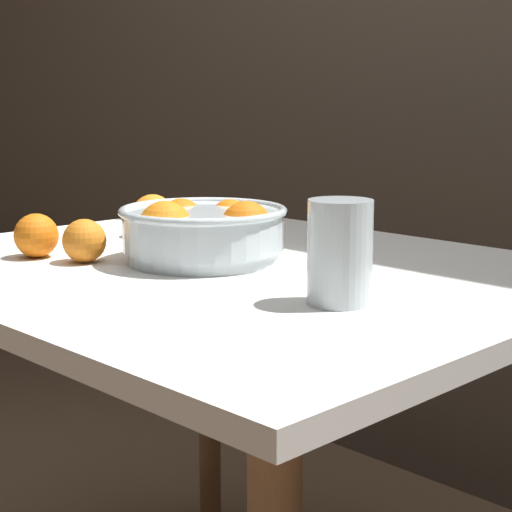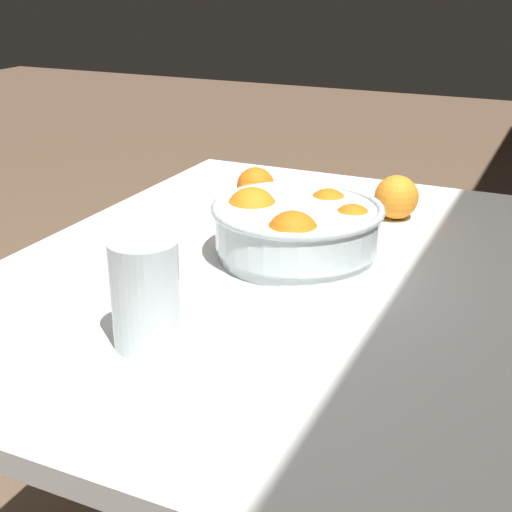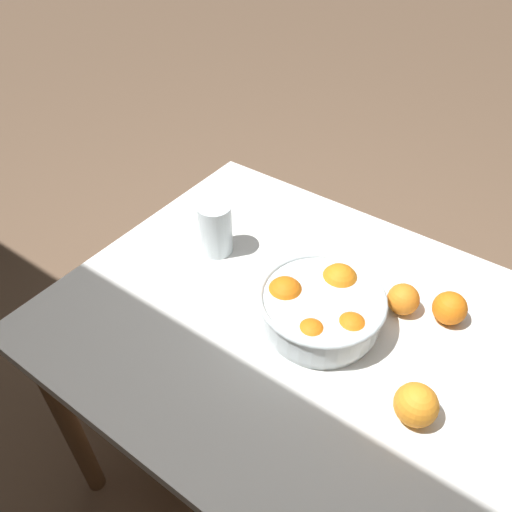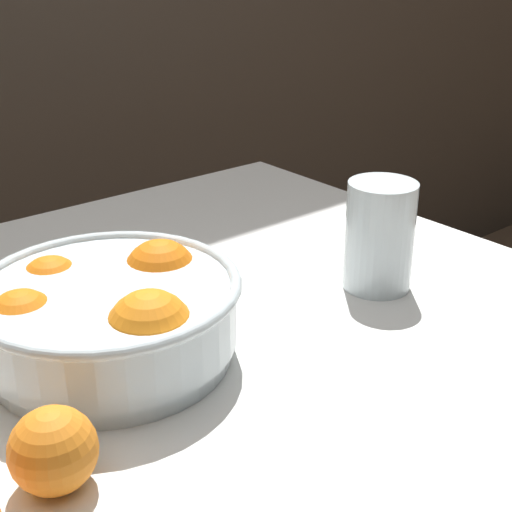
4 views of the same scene
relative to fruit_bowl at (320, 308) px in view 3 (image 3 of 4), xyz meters
name	(u,v)px [view 3 (image 3 of 4)]	position (x,y,z in m)	size (l,w,h in m)	color
ground_plane	(286,474)	(0.04, 0.01, -0.78)	(12.00, 12.00, 0.00)	brown
dining_table	(297,346)	(0.04, 0.01, -0.14)	(1.03, 0.84, 0.73)	white
fruit_bowl	(320,308)	(0.00, 0.00, 0.00)	(0.26, 0.26, 0.10)	silver
juice_glass	(215,230)	(0.32, -0.06, 0.01)	(0.08, 0.08, 0.13)	#F4A314
orange_loose_near_bowl	(450,308)	(-0.21, -0.17, -0.01)	(0.07, 0.07, 0.07)	orange
orange_loose_front	(416,405)	(-0.24, 0.09, -0.01)	(0.08, 0.08, 0.08)	orange
orange_loose_aside	(403,299)	(-0.12, -0.14, -0.02)	(0.07, 0.07, 0.07)	orange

